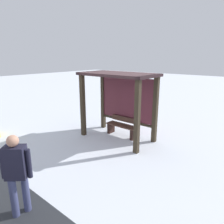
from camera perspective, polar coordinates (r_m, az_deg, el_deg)
name	(u,v)px	position (r m, az deg, el deg)	size (l,w,h in m)	color
ground_plane	(117,138)	(8.01, 1.48, -7.22)	(60.00, 60.00, 0.00)	white
bus_shelter	(121,91)	(7.67, 2.50, 5.83)	(2.81, 1.49, 2.49)	#332A1D
bench_left_inside	(122,127)	(8.12, 2.90, -4.26)	(1.33, 0.41, 0.74)	#4F3329
person_walking	(17,170)	(4.43, -25.09, -14.41)	(0.50, 0.46, 1.68)	#1E1E31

